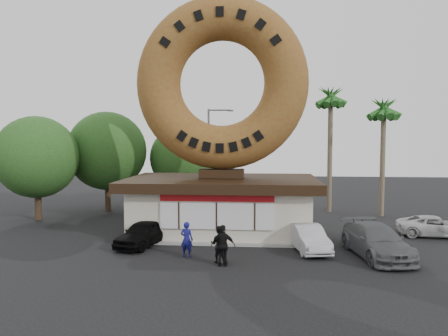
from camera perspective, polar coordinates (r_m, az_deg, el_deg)
name	(u,v)px	position (r m, az deg, el deg)	size (l,w,h in m)	color
ground	(210,261)	(20.54, -1.83, -12.02)	(90.00, 90.00, 0.00)	black
donut_shop	(222,203)	(25.99, -0.28, -4.64)	(11.20, 7.20, 3.80)	beige
giant_donut	(222,83)	(25.90, -0.29, 11.00)	(10.05, 10.05, 2.56)	brown
tree_west	(107,151)	(34.70, -15.03, 2.17)	(6.00, 6.00, 7.65)	#473321
tree_mid	(182,158)	(35.22, -5.45, 1.30)	(5.20, 5.20, 6.63)	#473321
tree_far	(37,157)	(32.48, -23.26, 1.31)	(5.60, 5.60, 7.14)	#473321
palm_near	(331,101)	(34.11, 13.77, 8.50)	(2.60, 2.60, 9.75)	#726651
palm_far	(384,112)	(33.30, 20.15, 6.88)	(2.60, 2.60, 8.75)	#726651
street_lamp	(210,152)	(35.87, -1.79, 2.10)	(2.11, 0.20, 8.00)	#59595E
person_left	(187,239)	(21.02, -4.90, -9.27)	(0.62, 0.41, 1.69)	navy
person_center	(219,244)	(20.03, -0.64, -9.93)	(0.82, 0.64, 1.69)	black
person_right	(223,246)	(19.48, -0.11, -10.11)	(1.08, 0.45, 1.84)	black
car_black	(143,233)	(23.46, -10.53, -8.39)	(1.56, 3.89, 1.32)	black
car_silver	(308,238)	(22.53, 10.97, -8.97)	(1.35, 3.88, 1.28)	#B4B3B8
car_grey	(377,241)	(22.24, 19.31, -8.99)	(2.12, 5.21, 1.51)	#5B5D60
car_white	(436,226)	(28.02, 25.92, -6.87)	(1.93, 4.19, 1.17)	silver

